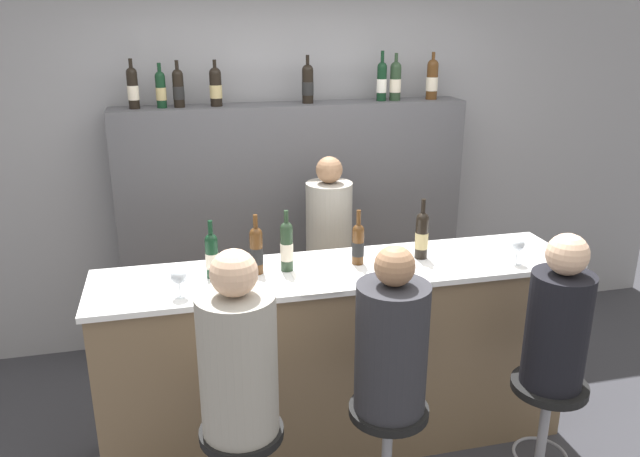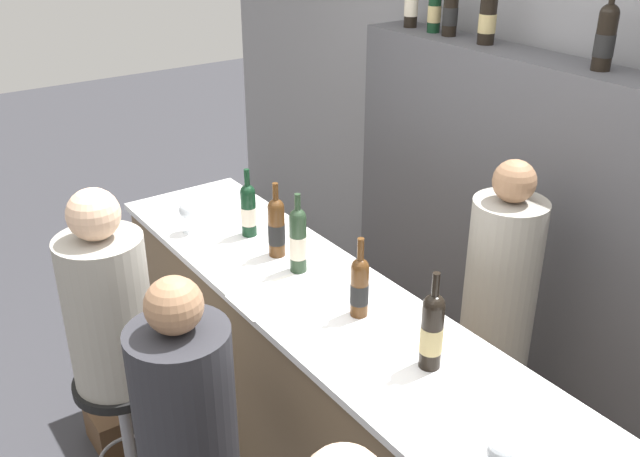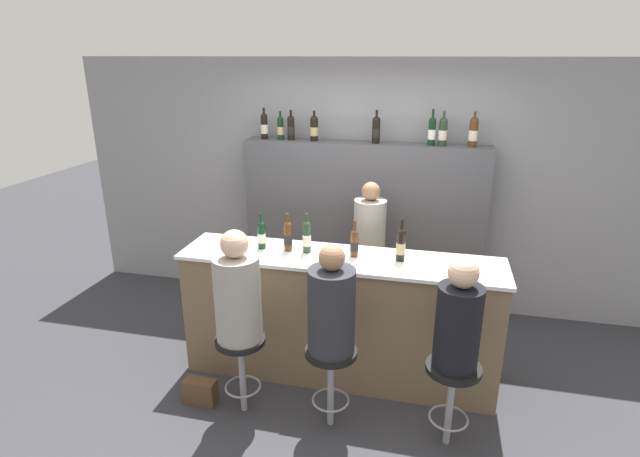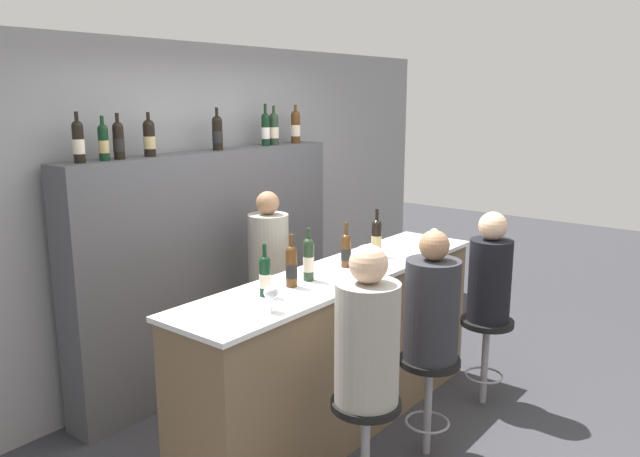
{
  "view_description": "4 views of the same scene",
  "coord_description": "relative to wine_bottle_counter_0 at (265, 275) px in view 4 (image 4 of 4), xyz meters",
  "views": [
    {
      "loc": [
        -0.83,
        -2.7,
        2.37
      ],
      "look_at": [
        -0.12,
        0.23,
        1.34
      ],
      "focal_mm": 35.0,
      "sensor_mm": 36.0,
      "label": 1
    },
    {
      "loc": [
        1.79,
        -1.04,
        2.48
      ],
      "look_at": [
        -0.2,
        0.36,
        1.29
      ],
      "focal_mm": 40.0,
      "sensor_mm": 36.0,
      "label": 2
    },
    {
      "loc": [
        0.69,
        -3.35,
        2.62
      ],
      "look_at": [
        -0.17,
        0.31,
        1.3
      ],
      "focal_mm": 28.0,
      "sensor_mm": 36.0,
      "label": 3
    },
    {
      "loc": [
        -3.13,
        -2.04,
        2.22
      ],
      "look_at": [
        -0.15,
        0.32,
        1.39
      ],
      "focal_mm": 35.0,
      "sensor_mm": 36.0,
      "label": 4
    }
  ],
  "objects": [
    {
      "name": "wine_bottle_backbar_2",
      "position": [
        -0.09,
        1.21,
        0.71
      ],
      "size": [
        0.07,
        0.07,
        0.3
      ],
      "color": "black",
      "rests_on": "back_bar_cabinet"
    },
    {
      "name": "wine_bottle_counter_3",
      "position": [
        0.78,
        -0.0,
        -0.0
      ],
      "size": [
        0.07,
        0.07,
        0.3
      ],
      "color": "#4C2D14",
      "rests_on": "bar_counter"
    },
    {
      "name": "wine_glass_0",
      "position": [
        -0.17,
        -0.2,
        -0.02
      ],
      "size": [
        0.08,
        0.08,
        0.14
      ],
      "color": "silver",
      "rests_on": "bar_counter"
    },
    {
      "name": "wine_glass_1",
      "position": [
        1.61,
        -0.2,
        -0.02
      ],
      "size": [
        0.07,
        0.07,
        0.15
      ],
      "color": "silver",
      "rests_on": "bar_counter"
    },
    {
      "name": "bar_counter",
      "position": [
        0.67,
        -0.04,
        -0.67
      ],
      "size": [
        2.6,
        0.58,
        1.09
      ],
      "color": "brown",
      "rests_on": "ground_plane"
    },
    {
      "name": "wine_bottle_backbar_5",
      "position": [
        1.3,
        1.21,
        0.72
      ],
      "size": [
        0.07,
        0.07,
        0.34
      ],
      "color": "black",
      "rests_on": "back_bar_cabinet"
    },
    {
      "name": "wine_bottle_counter_1",
      "position": [
        0.23,
        0.0,
        0.01
      ],
      "size": [
        0.07,
        0.07,
        0.32
      ],
      "color": "#4C2D14",
      "rests_on": "bar_counter"
    },
    {
      "name": "bartender",
      "position": [
        0.8,
        0.73,
        -0.5
      ],
      "size": [
        0.3,
        0.3,
        1.52
      ],
      "color": "gray",
      "rests_on": "ground_plane"
    },
    {
      "name": "bar_stool_right",
      "position": [
        1.58,
        -0.67,
        -0.71
      ],
      "size": [
        0.38,
        0.38,
        0.64
      ],
      "color": "gray",
      "rests_on": "ground_plane"
    },
    {
      "name": "bar_stool_middle",
      "position": [
        0.74,
        -0.67,
        -0.71
      ],
      "size": [
        0.38,
        0.38,
        0.64
      ],
      "color": "gray",
      "rests_on": "ground_plane"
    },
    {
      "name": "wine_bottle_counter_0",
      "position": [
        0.0,
        0.0,
        0.0
      ],
      "size": [
        0.07,
        0.07,
        0.31
      ],
      "color": "black",
      "rests_on": "bar_counter"
    },
    {
      "name": "wine_bottle_backbar_1",
      "position": [
        -0.2,
        1.21,
        0.71
      ],
      "size": [
        0.07,
        0.07,
        0.28
      ],
      "color": "black",
      "rests_on": "back_bar_cabinet"
    },
    {
      "name": "wine_bottle_counter_4",
      "position": [
        1.14,
        0.0,
        0.01
      ],
      "size": [
        0.07,
        0.07,
        0.34
      ],
      "color": "black",
      "rests_on": "bar_counter"
    },
    {
      "name": "wine_bottle_backbar_0",
      "position": [
        -0.37,
        1.21,
        0.72
      ],
      "size": [
        0.07,
        0.07,
        0.31
      ],
      "color": "black",
      "rests_on": "back_bar_cabinet"
    },
    {
      "name": "wine_bottle_backbar_6",
      "position": [
        1.4,
        1.21,
        0.72
      ],
      "size": [
        0.08,
        0.08,
        0.32
      ],
      "color": "#233823",
      "rests_on": "back_bar_cabinet"
    },
    {
      "name": "wine_bottle_backbar_4",
      "position": [
        0.77,
        1.21,
        0.72
      ],
      "size": [
        0.08,
        0.08,
        0.32
      ],
      "color": "black",
      "rests_on": "back_bar_cabinet"
    },
    {
      "name": "wall_back",
      "position": [
        0.67,
        1.43,
        0.09
      ],
      "size": [
        6.4,
        0.05,
        2.6
      ],
      "color": "gray",
      "rests_on": "ground_plane"
    },
    {
      "name": "guest_seated_left",
      "position": [
        0.05,
        -0.67,
        -0.21
      ],
      "size": [
        0.34,
        0.34,
        0.84
      ],
      "color": "gray",
      "rests_on": "bar_stool_left"
    },
    {
      "name": "guest_seated_middle",
      "position": [
        0.74,
        -0.67,
        -0.23
      ],
      "size": [
        0.33,
        0.33,
        0.8
      ],
      "color": "#28282D",
      "rests_on": "bar_stool_middle"
    },
    {
      "name": "tasting_menu",
      "position": [
        0.5,
        -0.19,
        -0.12
      ],
      "size": [
        0.21,
        0.3,
        0.0
      ],
      "color": "white",
      "rests_on": "bar_counter"
    },
    {
      "name": "back_bar_cabinet",
      "position": [
        0.67,
        1.21,
        -0.31
      ],
      "size": [
        2.44,
        0.28,
        1.8
      ],
      "color": "#4C4C51",
      "rests_on": "ground_plane"
    },
    {
      "name": "guest_seated_right",
      "position": [
        1.58,
        -0.67,
        -0.23
      ],
      "size": [
        0.3,
        0.3,
        0.78
      ],
      "color": "black",
      "rests_on": "bar_stool_right"
    },
    {
      "name": "bar_stool_left",
      "position": [
        0.05,
        -0.67,
        -0.71
      ],
      "size": [
        0.38,
        0.38,
        0.64
      ],
      "color": "gray",
      "rests_on": "ground_plane"
    },
    {
      "name": "ground_plane",
      "position": [
        0.67,
        -0.31,
        -1.21
      ],
      "size": [
        16.0,
        16.0,
        0.0
      ],
      "primitive_type": "plane",
      "color": "#333338"
    },
    {
      "name": "wine_bottle_backbar_7",
      "position": [
        1.68,
        1.21,
        0.73
      ],
      "size": [
        0.08,
        0.08,
        0.33
      ],
      "color": "#4C2D14",
      "rests_on": "back_bar_cabinet"
    },
    {
      "name": "wine_bottle_backbar_3",
      "position": [
        0.15,
        1.21,
        0.71
      ],
      "size": [
        0.08,
        0.08,
        0.3
      ],
      "color": "black",
      "rests_on": "back_bar_cabinet"
    },
    {
      "name": "wine_bottle_counter_2",
      "position": [
        0.39,
        0.0,
        0.02
      ],
      "size": [
        0.07,
        0.07,
        0.33
      ],
      "color": "#233823",
      "rests_on": "bar_counter"
    }
  ]
}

